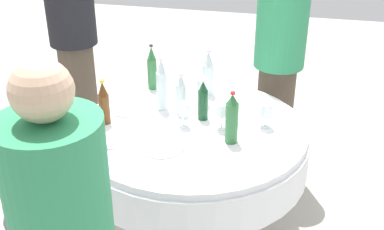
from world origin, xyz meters
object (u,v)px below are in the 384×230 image
object	(u,v)px
wine_glass_right	(222,110)
plate_far	(161,146)
bottle_clear_west	(162,86)
person_mid	(279,62)
bottle_green_near	(152,69)
plate_left	(127,109)
bottle_clear_front	(181,95)
dining_table	(192,148)
wine_glass_near	(203,86)
bottle_clear_north	(208,74)
wine_glass_west	(266,111)
person_south	(74,46)
bottle_brown_mid	(104,103)
bottle_green_south	(232,119)
bottle_dark_green_right	(203,101)
wine_glass_front	(184,110)

from	to	relation	value
wine_glass_right	plate_far	size ratio (longest dim) A/B	0.63
bottle_clear_west	person_mid	xyz separation A→B (m)	(-0.64, -0.63, -0.04)
bottle_green_near	plate_far	size ratio (longest dim) A/B	1.24
plate_left	bottle_clear_front	bearing A→B (deg)	-173.24
dining_table	wine_glass_near	distance (m)	0.39
bottle_clear_north	plate_far	bearing A→B (deg)	81.77
bottle_clear_front	wine_glass_west	distance (m)	0.50
wine_glass_right	dining_table	bearing A→B (deg)	2.90
plate_far	person_south	size ratio (longest dim) A/B	0.14
wine_glass_right	bottle_clear_front	bearing A→B (deg)	-26.57
wine_glass_near	wine_glass_west	xyz separation A→B (m)	(-0.40, 0.20, -0.02)
bottle_brown_mid	plate_far	size ratio (longest dim) A/B	1.09
plate_far	bottle_green_near	bearing A→B (deg)	-69.28
dining_table	wine_glass_west	world-z (taller)	wine_glass_west
wine_glass_near	plate_left	size ratio (longest dim) A/B	0.81
bottle_brown_mid	wine_glass_right	size ratio (longest dim) A/B	1.72
bottle_green_near	person_mid	xyz separation A→B (m)	(-0.79, -0.36, -0.02)
bottle_clear_north	bottle_clear_front	bearing A→B (deg)	71.86
person_mid	person_south	size ratio (longest dim) A/B	0.97
bottle_green_south	wine_glass_west	distance (m)	0.26
bottle_green_near	wine_glass_right	bearing A→B (deg)	141.11
bottle_clear_west	person_south	distance (m)	0.99
dining_table	wine_glass_right	distance (m)	0.31
bottle_clear_north	plate_far	xyz separation A→B (m)	(0.10, 0.71, -0.13)
plate_left	wine_glass_right	bearing A→B (deg)	170.84
bottle_green_near	person_south	world-z (taller)	person_south
bottle_clear_west	bottle_dark_green_right	distance (m)	0.28
bottle_brown_mid	wine_glass_right	world-z (taller)	bottle_brown_mid
bottle_brown_mid	bottle_dark_green_right	bearing A→B (deg)	-161.76
plate_far	bottle_brown_mid	bearing A→B (deg)	-25.73
wine_glass_front	wine_glass_right	xyz separation A→B (m)	(-0.21, -0.02, 0.01)
wine_glass_front	wine_glass_west	size ratio (longest dim) A/B	1.01
dining_table	person_mid	xyz separation A→B (m)	(-0.42, -0.80, 0.27)
bottle_clear_north	person_south	bearing A→B (deg)	-14.74
bottle_green_south	plate_far	size ratio (longest dim) A/B	1.20
bottle_clear_north	bottle_clear_west	xyz separation A→B (m)	(0.22, 0.28, 0.02)
wine_glass_front	person_south	distance (m)	1.24
dining_table	bottle_clear_west	bearing A→B (deg)	-36.89
wine_glass_west	wine_glass_near	bearing A→B (deg)	-26.87
dining_table	person_south	size ratio (longest dim) A/B	0.79
bottle_green_south	person_south	distance (m)	1.54
bottle_brown_mid	wine_glass_right	distance (m)	0.66
bottle_green_south	plate_left	size ratio (longest dim) A/B	1.43
wine_glass_near	person_mid	size ratio (longest dim) A/B	0.10
bottle_clear_north	wine_glass_front	size ratio (longest dim) A/B	2.01
bottle_clear_front	plate_left	distance (m)	0.34
wine_glass_right	bottle_green_near	bearing A→B (deg)	-38.89
bottle_dark_green_right	plate_far	world-z (taller)	bottle_dark_green_right
bottle_clear_north	plate_left	xyz separation A→B (m)	(0.42, 0.34, -0.13)
bottle_green_near	dining_table	bearing A→B (deg)	129.92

